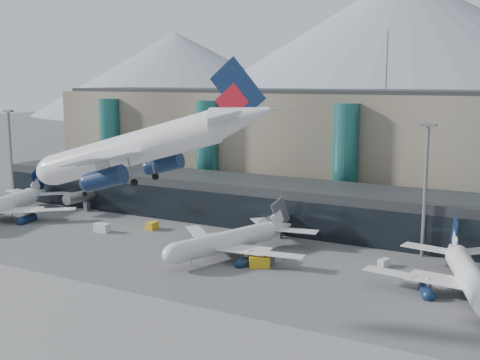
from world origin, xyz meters
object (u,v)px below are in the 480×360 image
(veh_a, at_px, (102,228))
(veh_d, at_px, (384,263))
(veh_c, at_px, (264,259))
(veh_h, at_px, (259,262))
(jet_parked_left, at_px, (9,199))
(jet_parked_right, at_px, (466,265))
(lightmast_mid, at_px, (425,183))
(veh_g, at_px, (278,257))
(jet_parked_mid, at_px, (238,233))
(lightmast_left, at_px, (11,151))
(veh_b, at_px, (152,226))
(hero_jet, at_px, (152,137))

(veh_a, distance_m, veh_d, 62.39)
(veh_c, bearing_deg, veh_h, -90.31)
(jet_parked_left, bearing_deg, jet_parked_right, -106.08)
(lightmast_mid, xyz_separation_m, jet_parked_right, (10.34, -15.68, -10.23))
(veh_d, bearing_deg, veh_g, 124.11)
(veh_g, bearing_deg, veh_h, -37.49)
(veh_g, bearing_deg, veh_d, 83.69)
(veh_d, distance_m, veh_g, 19.37)
(veh_h, bearing_deg, jet_parked_mid, 110.84)
(lightmast_left, relative_size, veh_d, 10.52)
(veh_c, bearing_deg, jet_parked_right, 2.70)
(lightmast_mid, distance_m, veh_c, 33.83)
(veh_b, height_order, veh_c, veh_c)
(jet_parked_mid, bearing_deg, veh_c, -97.82)
(lightmast_mid, height_order, veh_c, lightmast_mid)
(veh_a, bearing_deg, veh_d, 1.78)
(veh_a, bearing_deg, jet_parked_left, 176.24)
(veh_d, bearing_deg, veh_b, 104.29)
(jet_parked_right, bearing_deg, lightmast_left, 64.84)
(jet_parked_right, height_order, veh_a, jet_parked_right)
(lightmast_left, height_order, jet_parked_left, lightmast_left)
(hero_jet, bearing_deg, veh_c, 84.00)
(hero_jet, relative_size, veh_h, 10.39)
(veh_c, relative_size, veh_g, 1.53)
(lightmast_mid, bearing_deg, hero_jet, -115.34)
(hero_jet, distance_m, veh_b, 60.64)
(hero_jet, xyz_separation_m, jet_parked_left, (-72.24, 36.26, -21.58))
(lightmast_mid, distance_m, jet_parked_right, 21.39)
(veh_c, xyz_separation_m, veh_d, (19.74, 9.40, -0.25))
(lightmast_mid, xyz_separation_m, veh_d, (-4.61, -9.84, -13.72))
(lightmast_left, xyz_separation_m, hero_jet, (85.47, -48.79, 11.76))
(veh_b, height_order, veh_d, veh_b)
(lightmast_mid, xyz_separation_m, veh_a, (-66.72, -15.63, -13.46))
(veh_h, bearing_deg, hero_jet, -122.88)
(jet_parked_left, distance_m, veh_a, 30.26)
(veh_g, bearing_deg, lightmast_left, -122.93)
(jet_parked_right, xyz_separation_m, veh_h, (-34.59, -5.61, -3.16))
(lightmast_mid, relative_size, veh_g, 11.56)
(veh_b, relative_size, veh_d, 1.22)
(lightmast_left, height_order, jet_parked_right, lightmast_left)
(veh_g, bearing_deg, jet_parked_left, -114.79)
(jet_parked_mid, distance_m, veh_h, 9.89)
(hero_jet, xyz_separation_m, veh_g, (1.52, 35.90, -25.53))
(hero_jet, height_order, veh_b, hero_jet)
(veh_c, relative_size, veh_d, 1.40)
(jet_parked_mid, bearing_deg, veh_b, 92.44)
(jet_parked_mid, relative_size, jet_parked_right, 1.00)
(jet_parked_mid, bearing_deg, lightmast_mid, -45.81)
(lightmast_mid, height_order, hero_jet, hero_jet)
(lightmast_mid, bearing_deg, jet_parked_left, -170.88)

